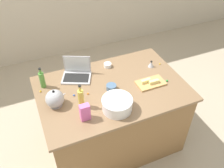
# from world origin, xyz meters

# --- Properties ---
(ground_plane) EXTENTS (12.00, 12.00, 0.00)m
(ground_plane) POSITION_xyz_m (0.00, 0.00, 0.00)
(ground_plane) COLOR #B7A88E
(island_counter) EXTENTS (1.56, 1.04, 0.90)m
(island_counter) POSITION_xyz_m (0.00, 0.00, 0.45)
(island_counter) COLOR olive
(island_counter) RESTS_ON ground
(laptop) EXTENTS (0.37, 0.34, 0.22)m
(laptop) POSITION_xyz_m (-0.29, 0.33, 0.95)
(laptop) COLOR #B7B7BC
(laptop) RESTS_ON island_counter
(mixing_bowl_large) EXTENTS (0.30, 0.30, 0.13)m
(mixing_bowl_large) POSITION_xyz_m (-0.08, -0.31, 0.97)
(mixing_bowl_large) COLOR white
(mixing_bowl_large) RESTS_ON island_counter
(bottle_oil) EXTENTS (0.06, 0.06, 0.26)m
(bottle_oil) POSITION_xyz_m (-0.38, -0.14, 1.01)
(bottle_oil) COLOR #DBC64C
(bottle_oil) RESTS_ON island_counter
(bottle_olive) EXTENTS (0.06, 0.06, 0.24)m
(bottle_olive) POSITION_xyz_m (-0.66, 0.30, 1.00)
(bottle_olive) COLOR #4C8C38
(bottle_olive) RESTS_ON island_counter
(kettle) EXTENTS (0.21, 0.18, 0.20)m
(kettle) POSITION_xyz_m (-0.60, -0.02, 0.98)
(kettle) COLOR #ADADB2
(kettle) RESTS_ON island_counter
(cutting_board) EXTENTS (0.31, 0.18, 0.02)m
(cutting_board) POSITION_xyz_m (0.41, -0.10, 0.91)
(cutting_board) COLOR tan
(cutting_board) RESTS_ON island_counter
(butter_stick_left) EXTENTS (0.11, 0.04, 0.04)m
(butter_stick_left) POSITION_xyz_m (0.43, -0.12, 0.94)
(butter_stick_left) COLOR #F4E58C
(butter_stick_left) RESTS_ON cutting_board
(butter_stick_right) EXTENTS (0.11, 0.04, 0.04)m
(butter_stick_right) POSITION_xyz_m (0.36, -0.08, 0.94)
(butter_stick_right) COLOR #F4E58C
(butter_stick_right) RESTS_ON cutting_board
(ramekin_small) EXTENTS (0.09, 0.09, 0.04)m
(ramekin_small) POSITION_xyz_m (0.10, 0.36, 0.92)
(ramekin_small) COLOR white
(ramekin_small) RESTS_ON island_counter
(ramekin_medium) EXTENTS (0.11, 0.11, 0.05)m
(ramekin_medium) POSITION_xyz_m (-0.02, -0.02, 0.93)
(ramekin_medium) COLOR slate
(ramekin_medium) RESTS_ON island_counter
(kitchen_timer) EXTENTS (0.07, 0.07, 0.08)m
(kitchen_timer) POSITION_xyz_m (0.57, 0.17, 0.94)
(kitchen_timer) COLOR #B2B2B7
(kitchen_timer) RESTS_ON island_counter
(candy_bag) EXTENTS (0.09, 0.06, 0.17)m
(candy_bag) POSITION_xyz_m (-0.39, -0.30, 0.99)
(candy_bag) COLOR pink
(candy_bag) RESTS_ON island_counter
(candy_0) EXTENTS (0.02, 0.02, 0.02)m
(candy_0) POSITION_xyz_m (-0.41, 0.03, 0.91)
(candy_0) COLOR blue
(candy_0) RESTS_ON island_counter
(candy_1) EXTENTS (0.02, 0.02, 0.02)m
(candy_1) POSITION_xyz_m (0.69, 0.16, 0.91)
(candy_1) COLOR yellow
(candy_1) RESTS_ON island_counter
(candy_2) EXTENTS (0.02, 0.02, 0.02)m
(candy_2) POSITION_xyz_m (-0.71, 0.23, 0.91)
(candy_2) COLOR yellow
(candy_2) RESTS_ON island_counter
(candy_3) EXTENTS (0.02, 0.02, 0.02)m
(candy_3) POSITION_xyz_m (-0.27, -0.00, 0.91)
(candy_3) COLOR orange
(candy_3) RESTS_ON island_counter
(candy_4) EXTENTS (0.02, 0.02, 0.02)m
(candy_4) POSITION_xyz_m (0.59, -0.14, 0.91)
(candy_4) COLOR green
(candy_4) RESTS_ON island_counter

